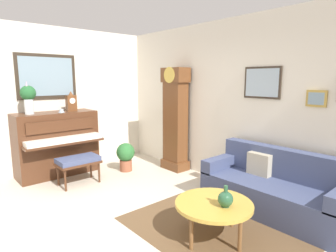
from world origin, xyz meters
TOP-DOWN VIEW (x-y plane):
  - ground_plane at (0.00, 0.00)m, footprint 6.40×6.00m
  - wall_left at (-2.60, 0.01)m, footprint 0.13×4.90m
  - wall_back at (0.02, 2.40)m, footprint 5.30×0.13m
  - area_rug at (1.05, 0.90)m, footprint 2.10×1.50m
  - piano at (-2.23, 0.25)m, footprint 0.87×1.44m
  - piano_bench at (-1.47, 0.32)m, footprint 0.42×0.70m
  - grandfather_clock at (-0.99, 2.15)m, footprint 0.52×0.34m
  - couch at (1.26, 1.93)m, footprint 1.90×0.80m
  - coffee_table at (1.14, 0.78)m, footprint 0.88×0.88m
  - mantel_clock at (-2.23, 0.57)m, footprint 0.13×0.18m
  - flower_vase at (-2.23, -0.19)m, footprint 0.26×0.26m
  - teacup at (-2.13, 0.33)m, footprint 0.12×0.12m
  - green_jug at (1.29, 0.79)m, footprint 0.17×0.17m
  - potted_plant at (-1.54, 1.32)m, footprint 0.36×0.36m

SIDE VIEW (x-z plane):
  - ground_plane at x=0.00m, z-range -0.10..0.00m
  - area_rug at x=1.05m, z-range 0.00..0.01m
  - couch at x=1.26m, z-range -0.11..0.73m
  - potted_plant at x=-1.54m, z-range 0.04..0.60m
  - coffee_table at x=1.14m, z-range 0.18..0.61m
  - piano_bench at x=-1.47m, z-range 0.17..0.65m
  - green_jug at x=1.29m, z-range 0.39..0.63m
  - piano at x=-2.23m, z-range 0.01..1.20m
  - grandfather_clock at x=-0.99m, z-range -0.05..1.98m
  - teacup at x=-2.13m, z-range 1.19..1.25m
  - mantel_clock at x=-2.23m, z-range 1.18..1.56m
  - wall_back at x=0.02m, z-range 0.00..2.80m
  - wall_left at x=-2.60m, z-range 0.01..2.81m
  - flower_vase at x=-2.23m, z-range 1.22..1.80m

